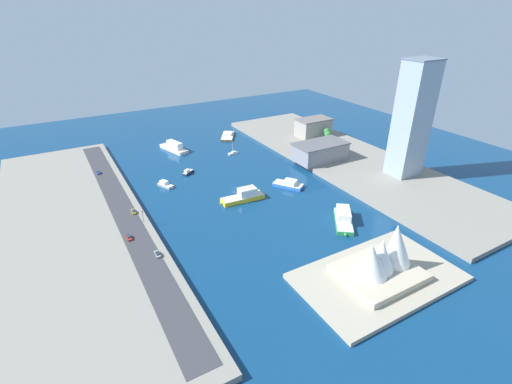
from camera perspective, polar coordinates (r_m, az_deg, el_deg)
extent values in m
plane|color=navy|center=(233.40, -3.37, 0.53)|extent=(440.00, 440.00, 0.00)
cube|color=gray|center=(282.43, 13.72, 4.95)|extent=(70.00, 240.00, 2.83)
cube|color=gray|center=(214.00, -26.21, -4.70)|extent=(70.00, 240.00, 2.83)
cube|color=#A89E89|center=(168.35, 18.16, -12.33)|extent=(67.97, 41.45, 2.00)
cube|color=#38383D|center=(214.65, -19.70, -2.81)|extent=(12.04, 228.00, 0.15)
cube|color=white|center=(288.01, -3.53, 5.94)|extent=(7.87, 3.46, 1.06)
cone|color=white|center=(286.05, -4.24, 5.77)|extent=(1.04, 1.04, 0.96)
cube|color=white|center=(287.98, -3.42, 6.16)|extent=(3.28, 2.48, 0.93)
cube|color=beige|center=(287.80, -3.53, 6.05)|extent=(7.55, 3.32, 0.10)
cylinder|color=silver|center=(286.05, -3.63, 6.86)|extent=(0.24, 0.24, 8.98)
cube|color=blue|center=(236.08, 4.94, 1.06)|extent=(17.49, 20.31, 1.96)
cone|color=blue|center=(239.41, 2.71, 1.52)|extent=(2.45, 2.45, 1.76)
cube|color=white|center=(234.69, 5.25, 1.50)|extent=(9.89, 10.13, 2.64)
cube|color=beige|center=(235.64, 4.95, 1.28)|extent=(16.79, 19.49, 0.10)
cube|color=yellow|center=(218.79, -2.07, -0.97)|extent=(25.87, 9.45, 2.63)
cone|color=yellow|center=(214.38, -5.34, -1.71)|extent=(2.51, 2.51, 2.37)
cube|color=white|center=(218.21, -1.35, 0.04)|extent=(10.75, 6.92, 4.70)
cube|color=beige|center=(218.15, -2.08, -0.66)|extent=(24.84, 9.07, 0.10)
cube|color=silver|center=(301.53, -12.49, 6.48)|extent=(15.39, 28.77, 2.54)
cone|color=silver|center=(313.12, -14.02, 7.08)|extent=(2.83, 2.83, 2.28)
cube|color=white|center=(298.93, -12.38, 7.09)|extent=(8.94, 15.85, 5.09)
cube|color=beige|center=(301.09, -12.52, 6.71)|extent=(14.77, 27.62, 0.10)
cube|color=#2D8C4C|center=(201.98, 13.24, -4.39)|extent=(21.53, 25.05, 2.26)
cone|color=#2D8C4C|center=(190.97, 13.59, -6.43)|extent=(2.84, 2.84, 2.03)
cube|color=white|center=(202.32, 13.27, -3.24)|extent=(13.47, 14.93, 4.44)
cube|color=beige|center=(201.38, 13.27, -4.11)|extent=(20.67, 24.05, 0.10)
cube|color=#999EA3|center=(242.29, -13.67, 0.99)|extent=(8.64, 12.26, 1.42)
cone|color=#999EA3|center=(237.96, -12.75, 0.60)|extent=(1.66, 1.66, 1.27)
cube|color=white|center=(242.61, -13.94, 1.45)|extent=(5.02, 6.01, 2.08)
cube|color=beige|center=(241.97, -13.69, 1.15)|extent=(8.29, 11.77, 0.10)
cube|color=brown|center=(325.93, -4.36, 8.51)|extent=(21.11, 25.78, 1.56)
cone|color=brown|center=(314.18, -4.59, 7.79)|extent=(1.93, 1.93, 1.40)
cube|color=white|center=(328.11, -4.32, 8.93)|extent=(11.00, 12.15, 1.61)
cube|color=beige|center=(325.67, -4.36, 8.65)|extent=(20.26, 24.74, 0.10)
cube|color=#1E284C|center=(257.51, -10.36, 2.94)|extent=(9.24, 8.08, 1.49)
cone|color=#1E284C|center=(261.37, -9.78, 3.36)|extent=(1.88, 1.88, 1.34)
cube|color=white|center=(255.78, -10.56, 3.18)|extent=(4.36, 4.10, 1.97)
cube|color=beige|center=(257.20, -10.38, 3.10)|extent=(8.87, 7.75, 0.10)
cube|color=#8C9EB2|center=(254.44, 22.82, 10.10)|extent=(19.39, 15.54, 71.88)
cube|color=slate|center=(247.60, 24.39, 18.11)|extent=(20.17, 16.16, 0.80)
cube|color=gray|center=(322.40, 8.77, 9.73)|extent=(27.74, 16.49, 13.77)
cube|color=slate|center=(320.34, 8.86, 10.98)|extent=(28.85, 17.15, 0.80)
cube|color=gray|center=(271.57, 9.78, 6.10)|extent=(36.65, 20.50, 11.74)
cube|color=#59595C|center=(269.43, 9.89, 7.34)|extent=(38.12, 21.32, 0.80)
cylinder|color=black|center=(188.25, -18.54, -6.92)|extent=(0.25, 0.64, 0.64)
cylinder|color=black|center=(188.07, -19.02, -7.04)|extent=(0.25, 0.64, 0.64)
cylinder|color=black|center=(191.23, -18.78, -6.39)|extent=(0.25, 0.64, 0.64)
cylinder|color=black|center=(191.05, -19.26, -6.51)|extent=(0.25, 0.64, 0.64)
cube|color=red|center=(189.50, -18.91, -6.64)|extent=(1.84, 5.08, 0.75)
cube|color=#262D38|center=(189.37, -18.96, -6.44)|extent=(1.62, 2.84, 0.56)
cylinder|color=black|center=(212.69, -18.58, -2.78)|extent=(0.26, 0.64, 0.64)
cylinder|color=black|center=(212.87, -18.18, -2.69)|extent=(0.26, 0.64, 0.64)
cylinder|color=black|center=(209.53, -18.37, -3.22)|extent=(0.26, 0.64, 0.64)
cylinder|color=black|center=(209.72, -17.97, -3.12)|extent=(0.26, 0.64, 0.64)
cube|color=yellow|center=(211.06, -18.29, -2.88)|extent=(1.79, 5.21, 0.78)
cube|color=#262D38|center=(210.53, -18.30, -2.76)|extent=(1.55, 2.92, 0.50)
cylinder|color=black|center=(175.84, -15.29, -9.04)|extent=(0.25, 0.64, 0.64)
cylinder|color=black|center=(176.10, -14.80, -8.91)|extent=(0.25, 0.64, 0.64)
cylinder|color=black|center=(173.00, -14.96, -9.66)|extent=(0.25, 0.64, 0.64)
cylinder|color=black|center=(173.26, -14.46, -9.53)|extent=(0.25, 0.64, 0.64)
cube|color=#B7B7BC|center=(174.38, -14.89, -9.21)|extent=(1.78, 5.09, 0.77)
cube|color=#262D38|center=(173.81, -14.89, -9.08)|extent=(1.56, 2.85, 0.52)
cylinder|color=black|center=(266.27, -22.82, 2.60)|extent=(0.28, 0.65, 0.64)
cylinder|color=black|center=(266.08, -23.15, 2.52)|extent=(0.28, 0.65, 0.64)
cylinder|color=black|center=(269.36, -22.97, 2.85)|extent=(0.28, 0.65, 0.64)
cylinder|color=black|center=(269.18, -23.29, 2.77)|extent=(0.28, 0.65, 0.64)
cube|color=blue|center=(267.59, -23.07, 2.75)|extent=(1.99, 4.88, 0.88)
cube|color=#262D38|center=(267.54, -23.11, 2.91)|extent=(1.69, 2.76, 0.59)
cylinder|color=black|center=(200.27, -16.96, -3.71)|extent=(0.18, 0.18, 5.50)
cube|color=black|center=(198.69, -17.08, -2.91)|extent=(0.36, 0.36, 1.00)
sphere|color=red|center=(198.52, -17.09, -2.82)|extent=(0.24, 0.24, 0.24)
sphere|color=yellow|center=(198.69, -17.08, -2.91)|extent=(0.24, 0.24, 0.24)
sphere|color=green|center=(198.85, -17.07, -3.00)|extent=(0.24, 0.24, 0.24)
cube|color=#BCAD93|center=(166.83, 18.28, -11.66)|extent=(33.04, 27.38, 3.00)
cone|color=white|center=(165.50, 20.77, -7.51)|extent=(14.91, 11.96, 21.70)
cone|color=white|center=(161.53, 18.74, -9.14)|extent=(11.96, 10.62, 16.01)
cone|color=white|center=(157.56, 17.20, -9.88)|extent=(15.20, 13.93, 16.34)
cylinder|color=brown|center=(317.36, 10.75, 8.38)|extent=(0.50, 0.50, 4.10)
sphere|color=#2D7233|center=(316.06, 10.81, 9.10)|extent=(5.49, 5.49, 5.49)
cylinder|color=brown|center=(309.28, 10.94, 7.87)|extent=(0.50, 0.50, 4.14)
sphere|color=#2D7233|center=(307.90, 11.01, 8.63)|extent=(5.73, 5.73, 5.73)
cylinder|color=brown|center=(304.67, 12.12, 7.30)|extent=(0.50, 0.50, 2.59)
sphere|color=#2D7233|center=(303.63, 12.18, 7.88)|extent=(4.83, 4.83, 4.83)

